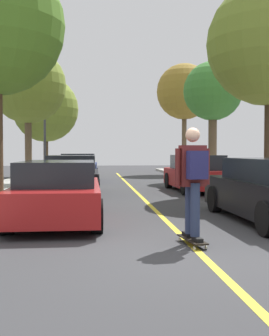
{
  "coord_description": "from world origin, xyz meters",
  "views": [
    {
      "loc": [
        -1.54,
        -6.33,
        1.5
      ],
      "look_at": [
        0.0,
        10.23,
        0.86
      ],
      "focal_mm": 45.93,
      "sensor_mm": 36.0,
      "label": 1
    }
  ],
  "objects_px": {
    "street_tree_right_near": "(213,92)",
    "skateboard": "(192,240)",
    "parked_car_left_far": "(79,168)",
    "parked_car_right_near": "(197,174)",
    "streetlamp": "(45,123)",
    "skateboarder": "(193,176)",
    "fire_hydrant": "(15,187)",
    "street_tree_right_nearest": "(269,43)",
    "street_tree_left_far": "(46,109)",
    "street_tree_right_far": "(184,92)",
    "parked_car_left_nearest": "(59,191)",
    "parked_car_left_near": "(72,176)",
    "street_tree_left_near": "(28,86)"
  },
  "relations": [
    {
      "from": "street_tree_left_far",
      "to": "streetlamp",
      "type": "relative_size",
      "value": 1.21
    },
    {
      "from": "street_tree_left_near",
      "to": "fire_hydrant",
      "type": "distance_m",
      "value": 7.68
    },
    {
      "from": "parked_car_right_near",
      "to": "street_tree_left_near",
      "type": "xyz_separation_m",
      "value": [
        -6.75,
        3.23,
        3.7
      ]
    },
    {
      "from": "parked_car_left_near",
      "to": "street_tree_left_near",
      "type": "bearing_deg",
      "value": 117.09
    },
    {
      "from": "parked_car_left_near",
      "to": "streetlamp",
      "type": "height_order",
      "value": "streetlamp"
    },
    {
      "from": "street_tree_left_near",
      "to": "street_tree_right_nearest",
      "type": "height_order",
      "value": "street_tree_right_nearest"
    },
    {
      "from": "parked_car_left_far",
      "to": "streetlamp",
      "type": "xyz_separation_m",
      "value": [
        -1.75,
        0.78,
        2.26
      ]
    },
    {
      "from": "streetlamp",
      "to": "fire_hydrant",
      "type": "bearing_deg",
      "value": -88.53
    },
    {
      "from": "street_tree_left_far",
      "to": "street_tree_right_near",
      "type": "distance_m",
      "value": 10.01
    },
    {
      "from": "street_tree_right_nearest",
      "to": "street_tree_left_far",
      "type": "bearing_deg",
      "value": 127.26
    },
    {
      "from": "street_tree_right_near",
      "to": "street_tree_right_nearest",
      "type": "bearing_deg",
      "value": -90.0
    },
    {
      "from": "parked_car_right_near",
      "to": "streetlamp",
      "type": "height_order",
      "value": "streetlamp"
    },
    {
      "from": "street_tree_right_near",
      "to": "skateboarder",
      "type": "distance_m",
      "value": 15.66
    },
    {
      "from": "parked_car_right_near",
      "to": "skateboard",
      "type": "height_order",
      "value": "parked_car_right_near"
    },
    {
      "from": "parked_car_left_far",
      "to": "fire_hydrant",
      "type": "distance_m",
      "value": 9.09
    },
    {
      "from": "street_tree_right_near",
      "to": "skateboard",
      "type": "relative_size",
      "value": 6.86
    },
    {
      "from": "street_tree_left_far",
      "to": "skateboarder",
      "type": "distance_m",
      "value": 20.0
    },
    {
      "from": "parked_car_left_nearest",
      "to": "street_tree_right_nearest",
      "type": "relative_size",
      "value": 0.62
    },
    {
      "from": "parked_car_right_near",
      "to": "skateboard",
      "type": "distance_m",
      "value": 9.53
    },
    {
      "from": "street_tree_right_near",
      "to": "streetlamp",
      "type": "relative_size",
      "value": 1.23
    },
    {
      "from": "parked_car_left_far",
      "to": "parked_car_right_near",
      "type": "distance_m",
      "value": 7.27
    },
    {
      "from": "parked_car_left_near",
      "to": "street_tree_right_far",
      "type": "height_order",
      "value": "street_tree_right_far"
    },
    {
      "from": "parked_car_left_near",
      "to": "street_tree_left_far",
      "type": "height_order",
      "value": "street_tree_left_far"
    },
    {
      "from": "skateboarder",
      "to": "street_tree_right_far",
      "type": "bearing_deg",
      "value": 78.45
    },
    {
      "from": "parked_car_left_near",
      "to": "skateboard",
      "type": "height_order",
      "value": "parked_car_left_near"
    },
    {
      "from": "street_tree_right_near",
      "to": "parked_car_right_near",
      "type": "bearing_deg",
      "value": -111.39
    },
    {
      "from": "parked_car_left_far",
      "to": "parked_car_right_near",
      "type": "height_order",
      "value": "parked_car_left_far"
    },
    {
      "from": "street_tree_right_nearest",
      "to": "parked_car_left_far",
      "type": "bearing_deg",
      "value": 133.05
    },
    {
      "from": "parked_car_left_nearest",
      "to": "skateboarder",
      "type": "distance_m",
      "value": 3.59
    },
    {
      "from": "parked_car_left_nearest",
      "to": "street_tree_right_near",
      "type": "distance_m",
      "value": 14.26
    },
    {
      "from": "street_tree_right_near",
      "to": "fire_hydrant",
      "type": "xyz_separation_m",
      "value": [
        -8.25,
        -8.75,
        -4.02
      ]
    },
    {
      "from": "street_tree_left_far",
      "to": "street_tree_right_near",
      "type": "height_order",
      "value": "street_tree_right_near"
    },
    {
      "from": "street_tree_left_far",
      "to": "streetlamp",
      "type": "bearing_deg",
      "value": -84.36
    },
    {
      "from": "parked_car_left_near",
      "to": "fire_hydrant",
      "type": "distance_m",
      "value": 2.9
    },
    {
      "from": "parked_car_left_nearest",
      "to": "fire_hydrant",
      "type": "relative_size",
      "value": 6.34
    },
    {
      "from": "street_tree_right_nearest",
      "to": "streetlamp",
      "type": "height_order",
      "value": "street_tree_right_nearest"
    },
    {
      "from": "fire_hydrant",
      "to": "skateboard",
      "type": "height_order",
      "value": "fire_hydrant"
    },
    {
      "from": "fire_hydrant",
      "to": "skateboard",
      "type": "bearing_deg",
      "value": -56.81
    },
    {
      "from": "fire_hydrant",
      "to": "streetlamp",
      "type": "height_order",
      "value": "streetlamp"
    },
    {
      "from": "street_tree_left_far",
      "to": "street_tree_right_far",
      "type": "relative_size",
      "value": 0.81
    },
    {
      "from": "skateboarder",
      "to": "skateboard",
      "type": "bearing_deg",
      "value": 98.27
    },
    {
      "from": "street_tree_right_nearest",
      "to": "skateboard",
      "type": "xyz_separation_m",
      "value": [
        -4.41,
        -7.61,
        -5.11
      ]
    },
    {
      "from": "street_tree_right_near",
      "to": "streetlamp",
      "type": "xyz_separation_m",
      "value": [
        -8.5,
        1.0,
        -1.56
      ]
    },
    {
      "from": "parked_car_left_near",
      "to": "parked_car_left_far",
      "type": "xyz_separation_m",
      "value": [
        0.0,
        6.49,
        0.02
      ]
    },
    {
      "from": "street_tree_right_near",
      "to": "street_tree_right_far",
      "type": "bearing_deg",
      "value": 90.0
    },
    {
      "from": "fire_hydrant",
      "to": "skateboarder",
      "type": "height_order",
      "value": "skateboarder"
    },
    {
      "from": "parked_car_left_far",
      "to": "street_tree_right_near",
      "type": "bearing_deg",
      "value": -1.83
    },
    {
      "from": "street_tree_left_far",
      "to": "street_tree_right_nearest",
      "type": "relative_size",
      "value": 0.81
    },
    {
      "from": "fire_hydrant",
      "to": "parked_car_left_near",
      "type": "bearing_deg",
      "value": 58.78
    },
    {
      "from": "street_tree_left_near",
      "to": "skateboarder",
      "type": "height_order",
      "value": "street_tree_left_near"
    }
  ]
}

